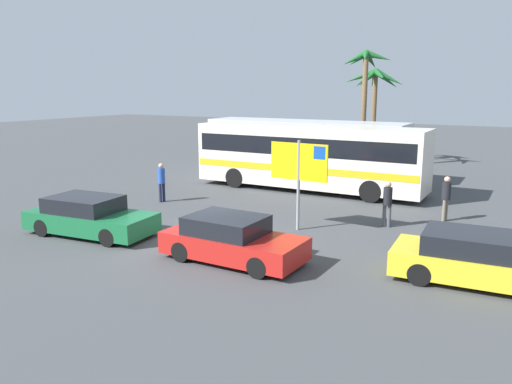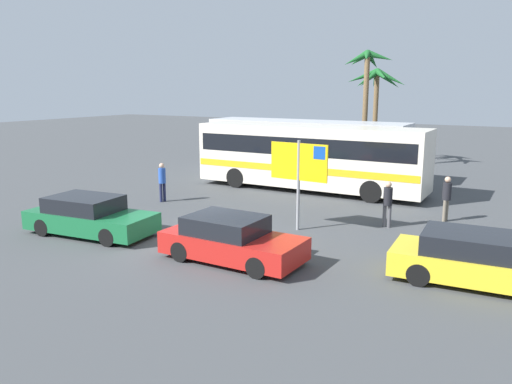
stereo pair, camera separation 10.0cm
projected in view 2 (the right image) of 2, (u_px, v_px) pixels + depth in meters
The scene contains 12 objects.
ground at pixel (200, 243), 16.48m from camera, with size 120.00×120.00×0.00m, color #424447.
bus_front_coach at pixel (309, 154), 24.61m from camera, with size 11.32×2.63×3.17m.
bus_rear_coach at pixel (306, 146), 28.27m from camera, with size 11.32×2.63×3.17m.
ferry_sign at pixel (300, 165), 17.50m from camera, with size 2.20×0.20×3.20m.
car_yellow at pixel (474, 259), 12.99m from camera, with size 4.35×2.13×1.32m.
car_green at pixel (89, 216), 17.33m from camera, with size 4.66×2.28×1.32m.
car_red at pixel (231, 240), 14.66m from camera, with size 4.20×1.91×1.32m.
pedestrian_near_sign at pixel (162, 179), 22.25m from camera, with size 0.32×0.32×1.73m.
pedestrian_crossing_lot at pixel (447, 195), 18.95m from camera, with size 0.32×0.32×1.72m.
pedestrian_by_bus at pixel (388, 200), 18.14m from camera, with size 0.32×0.32×1.69m.
palm_tree_seaside at pixel (366, 76), 30.60m from camera, with size 2.99×3.00×7.21m.
palm_tree_inland at pixel (376, 86), 33.13m from camera, with size 3.77×3.70×6.23m.
Camera 2 is at (9.41, -12.82, 4.97)m, focal length 35.38 mm.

